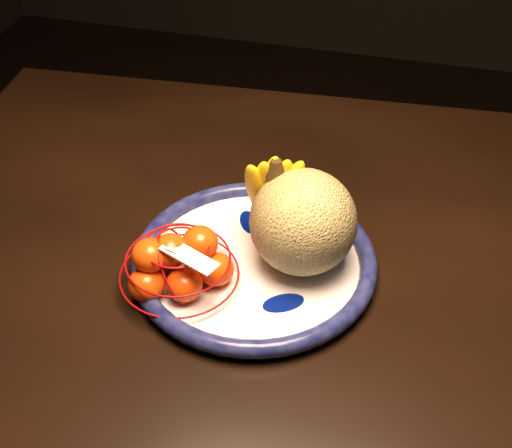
% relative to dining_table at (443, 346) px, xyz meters
% --- Properties ---
extents(dining_table, '(1.65, 1.06, 0.79)m').
position_rel_dining_table_xyz_m(dining_table, '(0.00, 0.00, 0.00)').
color(dining_table, black).
rests_on(dining_table, ground).
extents(fruit_bowl, '(0.32, 0.32, 0.03)m').
position_rel_dining_table_xyz_m(fruit_bowl, '(-0.26, -0.00, 0.10)').
color(fruit_bowl, white).
rests_on(fruit_bowl, dining_table).
extents(cantaloupe, '(0.14, 0.14, 0.14)m').
position_rel_dining_table_xyz_m(cantaloupe, '(-0.20, 0.01, 0.16)').
color(cantaloupe, olive).
rests_on(cantaloupe, fruit_bowl).
extents(banana_bunch, '(0.10, 0.10, 0.15)m').
position_rel_dining_table_xyz_m(banana_bunch, '(-0.25, 0.06, 0.17)').
color(banana_bunch, yellow).
rests_on(banana_bunch, fruit_bowl).
extents(mandarin_bag, '(0.20, 0.20, 0.10)m').
position_rel_dining_table_xyz_m(mandarin_bag, '(-0.34, -0.06, 0.13)').
color(mandarin_bag, '#FF4814').
rests_on(mandarin_bag, fruit_bowl).
extents(price_tag, '(0.08, 0.05, 0.01)m').
position_rel_dining_table_xyz_m(price_tag, '(-0.32, -0.08, 0.16)').
color(price_tag, white).
rests_on(price_tag, mandarin_bag).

